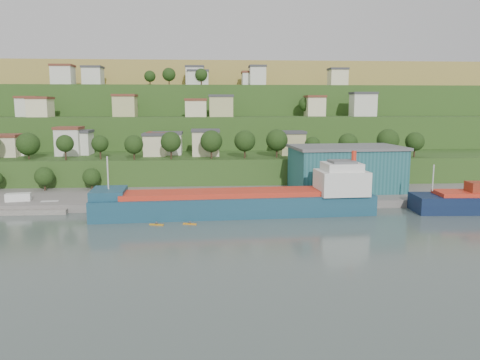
{
  "coord_description": "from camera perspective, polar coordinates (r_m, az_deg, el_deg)",
  "views": [
    {
      "loc": [
        -0.48,
        -100.32,
        26.09
      ],
      "look_at": [
        7.53,
        15.0,
        7.79
      ],
      "focal_mm": 35.0,
      "sensor_mm": 36.0,
      "label": 1
    }
  ],
  "objects": [
    {
      "name": "ground",
      "position": [
        103.66,
        -3.6,
        -5.6
      ],
      "size": [
        500.0,
        500.0,
        0.0
      ],
      "primitive_type": "plane",
      "color": "#42504C",
      "rests_on": "ground"
    },
    {
      "name": "warehouse",
      "position": [
        138.34,
        12.77,
        1.44
      ],
      "size": [
        32.17,
        20.98,
        12.8
      ],
      "rotation": [
        0.0,
        0.0,
        0.07
      ],
      "color": "#1D5458",
      "rests_on": "quay"
    },
    {
      "name": "hillside",
      "position": [
        270.28,
        -3.87,
        3.45
      ],
      "size": [
        360.0,
        210.17,
        96.0
      ],
      "color": "#284719",
      "rests_on": "ground"
    },
    {
      "name": "cargo_ship_near",
      "position": [
        113.22,
        0.5,
        -2.89
      ],
      "size": [
        68.04,
        14.33,
        17.36
      ],
      "rotation": [
        0.0,
        0.0,
        0.06
      ],
      "color": "navy",
      "rests_on": "ground"
    },
    {
      "name": "caravan",
      "position": [
        132.77,
        -25.4,
        -2.07
      ],
      "size": [
        6.37,
        3.6,
        2.8
      ],
      "primitive_type": "cube",
      "rotation": [
        0.0,
        0.0,
        0.19
      ],
      "color": "white",
      "rests_on": "pebble_beach"
    },
    {
      "name": "kayak_yellow",
      "position": [
        105.7,
        -10.14,
        -5.3
      ],
      "size": [
        3.3,
        1.38,
        0.82
      ],
      "rotation": [
        0.0,
        0.0,
        -0.26
      ],
      "color": "#C28116",
      "rests_on": "ground"
    },
    {
      "name": "dinghy",
      "position": [
        129.41,
        -22.17,
        -2.57
      ],
      "size": [
        4.47,
        2.07,
        0.86
      ],
      "primitive_type": "cube",
      "rotation": [
        0.0,
        0.0,
        0.11
      ],
      "color": "silver",
      "rests_on": "pebble_beach"
    },
    {
      "name": "kayak_orange",
      "position": [
        105.3,
        -6.14,
        -5.27
      ],
      "size": [
        3.07,
        1.31,
        0.76
      ],
      "rotation": [
        0.0,
        0.0,
        -0.27
      ],
      "color": "orange",
      "rests_on": "ground"
    },
    {
      "name": "quay",
      "position": [
        132.54,
        5.0,
        -2.39
      ],
      "size": [
        220.0,
        26.0,
        4.0
      ],
      "primitive_type": "cube",
      "color": "slate",
      "rests_on": "ground"
    }
  ]
}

